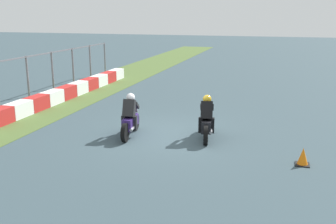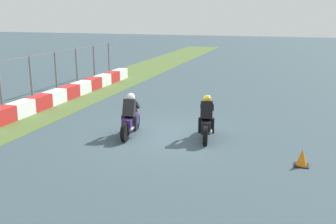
% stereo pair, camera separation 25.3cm
% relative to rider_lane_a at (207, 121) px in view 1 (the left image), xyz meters
% --- Properties ---
extents(ground_plane, '(120.00, 120.00, 0.00)m').
position_rel_rider_lane_a_xyz_m(ground_plane, '(-0.06, 1.41, -0.62)').
color(ground_plane, '#384B52').
extents(grass_verge, '(72.00, 3.80, 0.02)m').
position_rel_rider_lane_a_xyz_m(grass_verge, '(-0.06, 8.10, -0.62)').
color(grass_verge, '#4E6731').
rests_on(grass_verge, ground_plane).
extents(track_barrier, '(22.37, 0.60, 0.64)m').
position_rel_rider_lane_a_xyz_m(track_barrier, '(-0.06, 8.00, -0.30)').
color(track_barrier, red).
rests_on(track_barrier, ground_plane).
extents(rider_lane_a, '(2.03, 0.61, 1.51)m').
position_rel_rider_lane_a_xyz_m(rider_lane_a, '(0.00, 0.00, 0.00)').
color(rider_lane_a, black).
rests_on(rider_lane_a, ground_plane).
extents(rider_lane_b, '(2.04, 0.58, 1.51)m').
position_rel_rider_lane_a_xyz_m(rider_lane_b, '(-0.48, 2.62, 0.00)').
color(rider_lane_b, black).
rests_on(rider_lane_b, ground_plane).
extents(traffic_cone, '(0.40, 0.40, 0.51)m').
position_rel_rider_lane_a_xyz_m(traffic_cone, '(-1.67, -3.13, -0.39)').
color(traffic_cone, black).
rests_on(traffic_cone, ground_plane).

